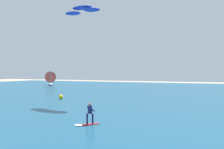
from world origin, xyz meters
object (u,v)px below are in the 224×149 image
at_px(sailboat_center_horizon, 50,78).
at_px(marker_buoy, 61,97).
at_px(kite, 82,10).
at_px(kitesurfer, 88,117).

relative_size(sailboat_center_horizon, marker_buoy, 6.91).
height_order(kite, marker_buoy, kite).
distance_m(kite, sailboat_center_horizon, 51.09).
distance_m(kite, marker_buoy, 14.07).
relative_size(kite, marker_buoy, 8.26).
distance_m(kitesurfer, kite, 16.33).
relative_size(kite, sailboat_center_horizon, 1.19).
bearing_deg(kitesurfer, kite, 124.43).
height_order(sailboat_center_horizon, marker_buoy, sailboat_center_horizon).
bearing_deg(sailboat_center_horizon, kitesurfer, -48.48).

